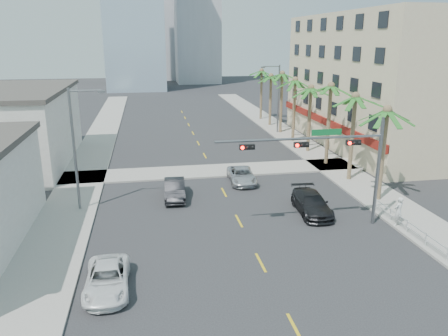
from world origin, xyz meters
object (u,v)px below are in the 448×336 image
(car_parked_far, at_px, (107,279))
(car_lane_center, at_px, (242,175))
(car_lane_right, at_px, (311,203))
(car_lane_left, at_px, (175,189))
(pedestrian, at_px, (398,211))
(traffic_signal_mast, at_px, (334,155))

(car_parked_far, distance_m, car_lane_center, 18.81)
(car_lane_center, xyz_separation_m, car_lane_right, (3.50, -7.76, 0.09))
(car_lane_left, distance_m, car_lane_center, 6.77)
(car_parked_far, height_order, car_lane_right, car_lane_right)
(car_lane_left, relative_size, pedestrian, 2.28)
(car_parked_far, xyz_separation_m, car_lane_right, (13.85, 7.95, 0.10))
(car_lane_center, height_order, car_lane_right, car_lane_right)
(traffic_signal_mast, height_order, car_lane_right, traffic_signal_mast)
(car_parked_far, bearing_deg, traffic_signal_mast, 20.32)
(car_lane_left, distance_m, car_lane_right, 10.74)
(car_lane_left, bearing_deg, car_lane_right, -23.80)
(car_parked_far, height_order, pedestrian, pedestrian)
(pedestrian, bearing_deg, traffic_signal_mast, -32.96)
(traffic_signal_mast, xyz_separation_m, car_lane_center, (-3.78, 10.33, -4.41))
(car_lane_left, xyz_separation_m, pedestrian, (14.40, -8.22, 0.40))
(car_lane_left, height_order, car_lane_right, car_lane_left)
(car_lane_right, bearing_deg, traffic_signal_mast, -80.04)
(car_lane_left, xyz_separation_m, car_lane_center, (6.10, 2.94, -0.10))
(traffic_signal_mast, relative_size, pedestrian, 5.54)
(traffic_signal_mast, xyz_separation_m, car_lane_right, (-0.28, 2.57, -4.31))
(car_parked_far, bearing_deg, car_lane_right, 29.34)
(car_lane_left, bearing_deg, car_lane_center, 28.59)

